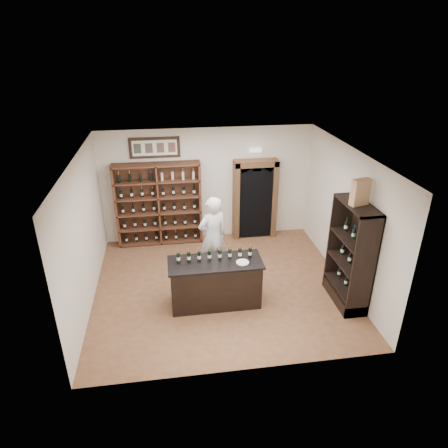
{
  "coord_description": "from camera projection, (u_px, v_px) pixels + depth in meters",
  "views": [
    {
      "loc": [
        -1.03,
        -7.38,
        5.09
      ],
      "look_at": [
        0.11,
        0.3,
        1.38
      ],
      "focal_mm": 32.0,
      "sensor_mm": 36.0,
      "label": 1
    }
  ],
  "objects": [
    {
      "name": "ceiling",
      "position": [
        221.0,
        155.0,
        7.62
      ],
      "size": [
        5.5,
        5.5,
        0.0
      ],
      "primitive_type": "plane",
      "rotation": [
        3.14,
        0.0,
        0.0
      ],
      "color": "white",
      "rests_on": "wall_back"
    },
    {
      "name": "framed_picture",
      "position": [
        155.0,
        148.0,
        9.85
      ],
      "size": [
        1.25,
        0.04,
        0.52
      ],
      "primitive_type": "cube",
      "color": "black",
      "rests_on": "wall_back"
    },
    {
      "name": "counter_bottle_7",
      "position": [
        250.0,
        252.0,
        8.04
      ],
      "size": [
        0.07,
        0.07,
        0.3
      ],
      "color": "black",
      "rests_on": "tasting_counter"
    },
    {
      "name": "wall_back",
      "position": [
        208.0,
        185.0,
        10.5
      ],
      "size": [
        5.5,
        0.04,
        3.0
      ],
      "primitive_type": "cube",
      "color": "silver",
      "rests_on": "ground"
    },
    {
      "name": "plate",
      "position": [
        243.0,
        262.0,
        7.88
      ],
      "size": [
        0.25,
        0.25,
        0.02
      ],
      "primitive_type": "cylinder",
      "color": "white",
      "rests_on": "tasting_counter"
    },
    {
      "name": "counter_bottle_6",
      "position": [
        240.0,
        253.0,
        8.01
      ],
      "size": [
        0.07,
        0.07,
        0.3
      ],
      "color": "black",
      "rests_on": "tasting_counter"
    },
    {
      "name": "shopkeeper",
      "position": [
        213.0,
        237.0,
        8.97
      ],
      "size": [
        0.82,
        0.68,
        1.92
      ],
      "primitive_type": "imported",
      "rotation": [
        0.0,
        0.0,
        3.51
      ],
      "color": "silver",
      "rests_on": "ground"
    },
    {
      "name": "counter_bottle_3",
      "position": [
        209.0,
        255.0,
        7.93
      ],
      "size": [
        0.07,
        0.07,
        0.3
      ],
      "color": "black",
      "rests_on": "tasting_counter"
    },
    {
      "name": "counter_bottle_0",
      "position": [
        178.0,
        258.0,
        7.85
      ],
      "size": [
        0.07,
        0.07,
        0.3
      ],
      "color": "black",
      "rests_on": "tasting_counter"
    },
    {
      "name": "arched_doorway",
      "position": [
        255.0,
        197.0,
        10.67
      ],
      "size": [
        1.17,
        0.35,
        2.17
      ],
      "color": "black",
      "rests_on": "ground"
    },
    {
      "name": "counter_bottle_4",
      "position": [
        220.0,
        255.0,
        7.96
      ],
      "size": [
        0.07,
        0.07,
        0.3
      ],
      "color": "black",
      "rests_on": "tasting_counter"
    },
    {
      "name": "counter_bottle_1",
      "position": [
        189.0,
        257.0,
        7.88
      ],
      "size": [
        0.07,
        0.07,
        0.3
      ],
      "color": "black",
      "rests_on": "tasting_counter"
    },
    {
      "name": "counter_bottle_5",
      "position": [
        230.0,
        254.0,
        7.99
      ],
      "size": [
        0.07,
        0.07,
        0.3
      ],
      "color": "black",
      "rests_on": "tasting_counter"
    },
    {
      "name": "floor",
      "position": [
        221.0,
        286.0,
        8.92
      ],
      "size": [
        5.5,
        5.5,
        0.0
      ],
      "primitive_type": "plane",
      "color": "brown",
      "rests_on": "ground"
    },
    {
      "name": "tasting_counter",
      "position": [
        215.0,
        283.0,
        8.14
      ],
      "size": [
        1.88,
        0.78,
        1.0
      ],
      "color": "black",
      "rests_on": "ground"
    },
    {
      "name": "emergency_light",
      "position": [
        256.0,
        150.0,
        10.21
      ],
      "size": [
        0.3,
        0.1,
        0.1
      ],
      "primitive_type": "cube",
      "color": "white",
      "rests_on": "wall_back"
    },
    {
      "name": "wall_right",
      "position": [
        346.0,
        217.0,
        8.64
      ],
      "size": [
        0.04,
        5.0,
        3.0
      ],
      "primitive_type": "cube",
      "color": "silver",
      "rests_on": "ground"
    },
    {
      "name": "wine_shelf",
      "position": [
        159.0,
        204.0,
        10.35
      ],
      "size": [
        2.2,
        0.38,
        2.2
      ],
      "color": "#57331D",
      "rests_on": "ground"
    },
    {
      "name": "wall_left",
      "position": [
        84.0,
        234.0,
        7.91
      ],
      "size": [
        0.04,
        5.0,
        3.0
      ],
      "primitive_type": "cube",
      "color": "silver",
      "rests_on": "ground"
    },
    {
      "name": "side_cabinet",
      "position": [
        350.0,
        269.0,
        8.12
      ],
      "size": [
        0.48,
        1.2,
        2.2
      ],
      "color": "black",
      "rests_on": "ground"
    },
    {
      "name": "wine_crate",
      "position": [
        360.0,
        192.0,
        7.35
      ],
      "size": [
        0.38,
        0.23,
        0.5
      ],
      "primitive_type": "cube",
      "rotation": [
        0.0,
        0.0,
        0.26
      ],
      "color": "tan",
      "rests_on": "side_cabinet"
    },
    {
      "name": "counter_bottle_2",
      "position": [
        199.0,
        256.0,
        7.9
      ],
      "size": [
        0.07,
        0.07,
        0.3
      ],
      "color": "black",
      "rests_on": "tasting_counter"
    }
  ]
}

